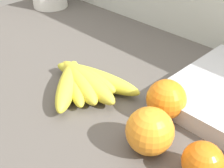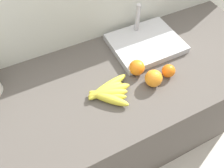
% 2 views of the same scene
% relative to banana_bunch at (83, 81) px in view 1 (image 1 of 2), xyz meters
% --- Properties ---
extents(wall_back, '(1.95, 0.06, 1.30)m').
position_rel_banana_bunch_xyz_m(wall_back, '(0.16, 0.41, -0.23)').
color(wall_back, silver).
rests_on(wall_back, ground).
extents(banana_bunch, '(0.22, 0.19, 0.04)m').
position_rel_banana_bunch_xyz_m(banana_bunch, '(0.00, 0.00, 0.00)').
color(banana_bunch, gold).
rests_on(banana_bunch, counter).
extents(orange_far_right, '(0.08, 0.08, 0.08)m').
position_rel_banana_bunch_xyz_m(orange_far_right, '(0.18, 0.06, 0.02)').
color(orange_far_right, orange).
rests_on(orange_far_right, counter).
extents(orange_back_left, '(0.06, 0.06, 0.06)m').
position_rel_banana_bunch_xyz_m(orange_back_left, '(0.31, -0.02, 0.01)').
color(orange_back_left, orange).
rests_on(orange_back_left, counter).
extents(orange_right, '(0.08, 0.08, 0.08)m').
position_rel_banana_bunch_xyz_m(orange_right, '(0.21, -0.04, 0.02)').
color(orange_right, orange).
rests_on(orange_right, counter).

